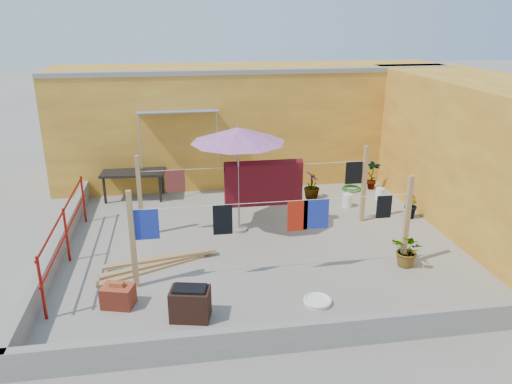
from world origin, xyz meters
The scene contains 21 objects.
ground centered at (0.00, 0.00, 0.00)m, with size 80.00×80.00×0.00m, color #9E998E.
wall_back centered at (0.50, 4.69, 1.61)m, with size 11.00×3.27×3.21m.
wall_right centered at (5.20, 0.00, 1.60)m, with size 2.40×9.00×3.20m, color gold.
parapet_front centered at (0.00, -3.58, 0.22)m, with size 8.30×0.16×0.44m, color gray.
parapet_left centered at (-4.08, 0.00, 0.22)m, with size 0.16×7.30×0.44m, color gray.
red_railing centered at (-3.85, -0.20, 0.72)m, with size 0.05×4.20×1.10m.
clothesline_rig centered at (0.14, 0.55, 1.02)m, with size 5.09×2.35×1.80m.
patio_umbrella centered at (-0.39, 0.71, 2.16)m, with size 2.48×2.48×2.41m.
outdoor_table centered at (-2.81, 3.20, 0.67)m, with size 1.65×0.92×0.75m.
brick_stack centered at (-2.75, -2.00, 0.19)m, with size 0.58×0.49×0.44m.
lumber_pile centered at (-2.17, -0.73, 0.07)m, with size 2.25×1.06×0.14m.
brazier centered at (-1.59, -2.55, 0.27)m, with size 0.69×0.53×0.55m.
white_basin centered at (0.51, -2.46, 0.04)m, with size 0.48×0.48×0.08m.
water_jug_a centered at (2.47, 1.73, 0.17)m, with size 0.24×0.24×0.38m.
water_jug_b centered at (3.48, 2.10, 0.15)m, with size 0.22×0.22×0.34m.
green_hose centered at (3.02, 2.95, 0.04)m, with size 0.54×0.54×0.08m.
plant_back_a centered at (0.34, 2.54, 0.35)m, with size 0.62×0.54×0.69m, color #275C1A.
plant_back_b centered at (1.74, 2.43, 0.36)m, with size 0.41×0.41×0.73m, color #275C1A.
plant_right_a centered at (3.58, 2.91, 0.42)m, with size 0.45×0.30×0.85m, color #275C1A.
plant_right_b centered at (3.69, 0.76, 0.34)m, with size 0.37×0.30×0.67m, color #275C1A.
plant_right_c centered at (2.57, -1.45, 0.33)m, with size 0.60×0.52×0.66m, color #275C1A.
Camera 1 is at (-1.66, -9.41, 4.55)m, focal length 35.00 mm.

